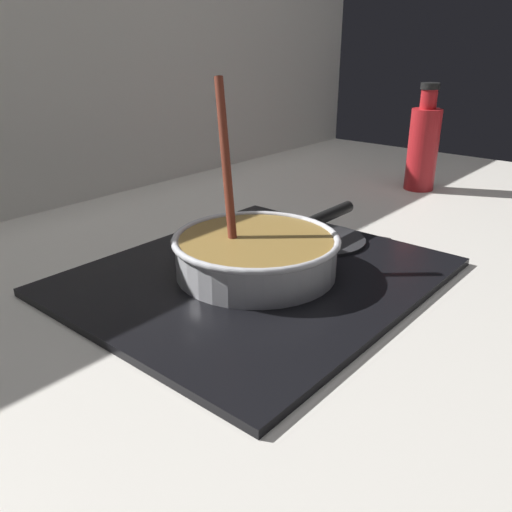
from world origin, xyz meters
TOP-DOWN VIEW (x-y plane):
  - ground at (0.00, 0.00)m, footprint 2.40×1.60m
  - backsplash_wall at (0.00, 0.79)m, footprint 2.40×0.02m
  - hob_plate at (0.02, 0.18)m, footprint 0.56×0.48m
  - burner_ring at (0.02, 0.18)m, footprint 0.17×0.17m
  - spare_burner at (0.21, 0.18)m, footprint 0.16×0.16m
  - cooking_pan at (0.02, 0.18)m, footprint 0.41×0.26m
  - sauce_bottle at (0.71, 0.22)m, footprint 0.07×0.07m

SIDE VIEW (x-z plane):
  - ground at x=0.00m, z-range -0.04..0.00m
  - hob_plate at x=0.02m, z-range 0.00..0.01m
  - spare_burner at x=0.21m, z-range 0.01..0.02m
  - burner_ring at x=0.02m, z-range 0.01..0.02m
  - cooking_pan at x=0.02m, z-range -0.10..0.19m
  - sauce_bottle at x=0.71m, z-range -0.02..0.24m
  - backsplash_wall at x=0.00m, z-range 0.00..0.55m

